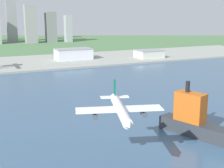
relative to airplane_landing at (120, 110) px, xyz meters
The scene contains 7 objects.
ground_plane 150.11m from the airplane_landing, 84.78° to the left, with size 2400.00×2400.00×0.00m, color #4E764A.
water_bay 92.47m from the airplane_landing, 81.20° to the left, with size 840.00×360.00×0.15m, color #385675.
industrial_pier 337.97m from the airplane_landing, 87.72° to the left, with size 840.00×140.00×2.50m, color #969B92.
airplane_landing is the anchor object (origin of this frame).
container_barge 65.83m from the airplane_landing, 18.12° to the left, with size 27.82×50.35×32.78m.
warehouse_main 345.93m from the airplane_landing, 76.31° to the left, with size 55.01×31.08×16.42m.
warehouse_annex 362.34m from the airplane_landing, 57.06° to the left, with size 40.90×31.76×12.19m.
Camera 1 is at (-72.46, 30.88, 73.46)m, focal length 50.11 mm.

